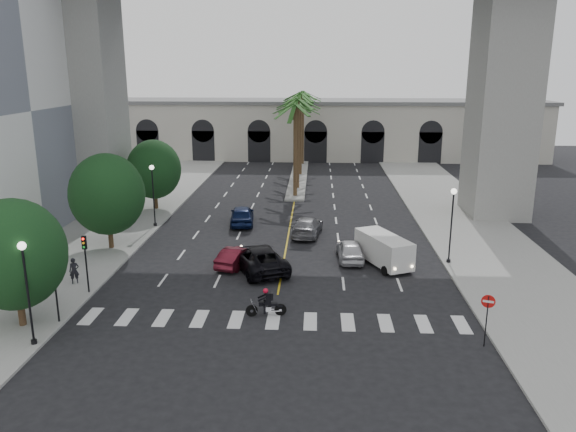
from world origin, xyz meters
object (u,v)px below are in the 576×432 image
(traffic_signal_near, at_px, (54,279))
(car_d, at_px, (307,226))
(lamp_post_right, at_px, (452,219))
(lamp_post_left_far, at_px, (153,190))
(car_b, at_px, (236,256))
(car_e, at_px, (242,215))
(lamp_post_left_near, at_px, (27,285))
(pedestrian_a, at_px, (74,271))
(do_not_enter_sign, at_px, (488,309))
(car_c, at_px, (259,258))
(car_a, at_px, (350,250))
(motorcycle_rider, at_px, (267,303))
(cargo_van, at_px, (384,249))
(pedestrian_b, at_px, (39,247))
(traffic_signal_far, at_px, (85,255))

(traffic_signal_near, bearing_deg, car_d, 52.92)
(lamp_post_right, relative_size, car_d, 1.04)
(lamp_post_left_far, xyz_separation_m, lamp_post_right, (22.80, -8.00, 0.00))
(car_b, bearing_deg, car_d, -105.18)
(car_e, bearing_deg, lamp_post_left_near, 66.22)
(lamp_post_right, xyz_separation_m, traffic_signal_near, (-22.70, -10.50, -0.71))
(lamp_post_left_near, bearing_deg, pedestrian_a, 99.47)
(lamp_post_left_far, relative_size, pedestrian_a, 3.30)
(car_e, relative_size, pedestrian_a, 3.01)
(lamp_post_left_near, distance_m, do_not_enter_sign, 21.97)
(car_c, bearing_deg, car_a, 178.24)
(car_a, bearing_deg, car_d, -64.51)
(motorcycle_rider, distance_m, cargo_van, 11.10)
(car_b, relative_size, pedestrian_a, 2.49)
(lamp_post_left_near, xyz_separation_m, lamp_post_right, (22.80, 13.00, 0.00))
(lamp_post_left_near, relative_size, lamp_post_left_far, 1.00)
(lamp_post_left_far, xyz_separation_m, do_not_enter_sign, (21.90, -19.84, -1.27))
(cargo_van, bearing_deg, lamp_post_left_near, -170.23)
(traffic_signal_near, xyz_separation_m, motorcycle_rider, (10.94, 1.58, -1.78))
(car_d, bearing_deg, lamp_post_left_far, 0.90)
(lamp_post_left_far, relative_size, traffic_signal_near, 1.47)
(car_d, height_order, pedestrian_a, pedestrian_a)
(lamp_post_left_far, height_order, traffic_signal_near, lamp_post_left_far)
(pedestrian_a, bearing_deg, lamp_post_left_far, 61.49)
(pedestrian_a, xyz_separation_m, pedestrian_b, (-4.34, 4.31, 0.09))
(lamp_post_right, bearing_deg, pedestrian_b, -178.32)
(traffic_signal_near, bearing_deg, car_c, 41.58)
(lamp_post_left_far, height_order, car_b, lamp_post_left_far)
(lamp_post_left_far, distance_m, motorcycle_rider, 20.35)
(do_not_enter_sign, bearing_deg, cargo_van, 125.33)
(traffic_signal_far, distance_m, car_d, 18.28)
(lamp_post_left_far, distance_m, traffic_signal_near, 18.51)
(traffic_signal_far, height_order, pedestrian_b, traffic_signal_far)
(pedestrian_b, bearing_deg, cargo_van, 11.13)
(traffic_signal_near, bearing_deg, lamp_post_left_near, -92.29)
(lamp_post_left_near, height_order, do_not_enter_sign, lamp_post_left_near)
(car_a, bearing_deg, car_b, 9.11)
(motorcycle_rider, xyz_separation_m, car_b, (-2.84, 7.84, -0.06))
(car_a, height_order, pedestrian_a, pedestrian_a)
(car_c, relative_size, car_d, 1.17)
(pedestrian_a, bearing_deg, car_a, -4.62)
(lamp_post_right, relative_size, car_a, 1.23)
(traffic_signal_near, relative_size, traffic_signal_far, 1.00)
(lamp_post_left_near, xyz_separation_m, lamp_post_left_far, (0.00, 21.00, 0.00))
(car_e, xyz_separation_m, pedestrian_b, (-12.90, -10.18, 0.22))
(traffic_signal_far, bearing_deg, pedestrian_a, 136.01)
(traffic_signal_far, relative_size, cargo_van, 0.69)
(lamp_post_left_far, bearing_deg, motorcycle_rider, -56.87)
(car_e, bearing_deg, car_a, 129.25)
(lamp_post_right, height_order, car_d, lamp_post_right)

